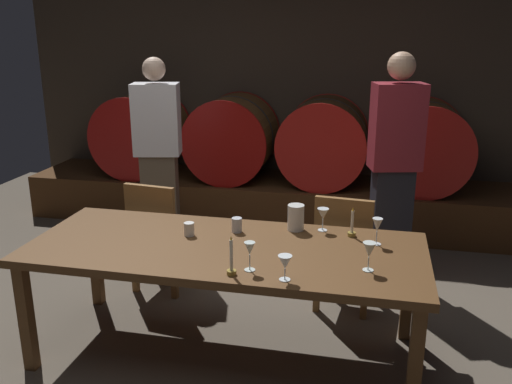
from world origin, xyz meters
The scene contains 22 objects.
ground_plane centered at (0.00, 0.00, 0.00)m, with size 7.55×7.55×0.00m, color brown.
back_wall centered at (0.00, 3.10, 1.34)m, with size 5.81×0.24×2.67m, color #473A2D.
barrel_shelf centered at (0.00, 2.55, 0.22)m, with size 5.23×0.90×0.45m, color #4C2D16.
wine_barrel_far_left centered at (-1.48, 2.55, 0.88)m, with size 0.87×0.77×0.87m.
wine_barrel_center_left centered at (-0.47, 2.55, 0.88)m, with size 0.87×0.77×0.87m.
wine_barrel_center_right centered at (0.47, 2.55, 0.88)m, with size 0.87×0.77×0.87m.
wine_barrel_far_right centered at (1.44, 2.55, 0.88)m, with size 0.87×0.77×0.87m.
dining_table centered at (0.14, 0.07, 0.67)m, with size 2.38×0.96×0.73m.
chair_left centered at (-0.60, 0.80, 0.49)m, with size 0.44×0.44×0.88m.
chair_right centered at (0.81, 0.79, 0.49)m, with size 0.44×0.44×0.88m.
guest_left centered at (-0.82, 1.39, 0.90)m, with size 0.42×0.32×1.75m.
guest_right centered at (1.13, 1.38, 0.94)m, with size 0.43×0.33×1.81m.
candle_left centered at (0.27, -0.31, 0.79)m, with size 0.05×0.05×0.22m.
candle_right centered at (0.87, 0.39, 0.78)m, with size 0.05×0.05×0.19m.
pitcher centered at (0.51, 0.43, 0.81)m, with size 0.11×0.11×0.17m.
wine_glass_far_left centered at (0.36, -0.24, 0.85)m, with size 0.06×0.06×0.16m.
wine_glass_left centered at (0.56, -0.31, 0.83)m, with size 0.07×0.07×0.14m.
wine_glass_center centered at (0.68, 0.45, 0.84)m, with size 0.08×0.08×0.15m.
wine_glass_right centered at (0.98, -0.10, 0.84)m, with size 0.07×0.07×0.16m.
wine_glass_far_right centered at (1.02, 0.28, 0.85)m, with size 0.06×0.06×0.17m.
cup_left centered at (-0.13, 0.18, 0.77)m, with size 0.06×0.06×0.08m, color white.
cup_right centered at (0.15, 0.31, 0.78)m, with size 0.07×0.07×0.09m, color silver.
Camera 1 is at (0.97, -2.87, 1.99)m, focal length 38.44 mm.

